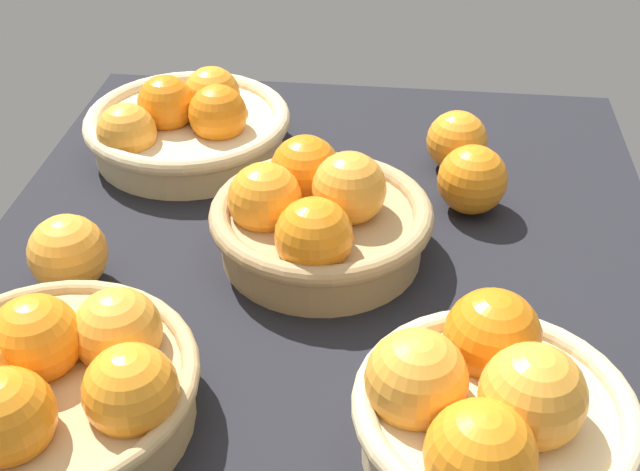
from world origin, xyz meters
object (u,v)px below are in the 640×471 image
(basket_near_left, at_px, (488,411))
(loose_orange_side_gap, at_px, (68,253))
(loose_orange_front_gap, at_px, (457,141))
(loose_orange_back_gap, at_px, (472,180))
(basket_far_left, at_px, (51,386))
(basket_far_right, at_px, (187,125))
(basket_center, at_px, (316,217))

(basket_near_left, bearing_deg, loose_orange_side_gap, 66.60)
(loose_orange_front_gap, distance_m, loose_orange_back_gap, 0.09)
(basket_far_left, distance_m, loose_orange_front_gap, 0.55)
(basket_near_left, xyz_separation_m, loose_orange_back_gap, (0.35, -0.00, -0.01))
(basket_far_right, bearing_deg, loose_orange_side_gap, 169.47)
(basket_far_left, distance_m, basket_far_right, 0.45)
(loose_orange_front_gap, bearing_deg, basket_far_right, 90.08)
(loose_orange_back_gap, bearing_deg, basket_far_right, 75.39)
(basket_center, bearing_deg, loose_orange_back_gap, -57.77)
(basket_center, relative_size, loose_orange_side_gap, 2.96)
(basket_far_left, bearing_deg, basket_near_left, -88.82)
(basket_far_left, height_order, loose_orange_front_gap, basket_far_left)
(basket_near_left, height_order, basket_center, basket_near_left)
(basket_near_left, bearing_deg, loose_orange_back_gap, -0.36)
(basket_far_left, xyz_separation_m, basket_center, (0.26, -0.18, 0.00))
(basket_near_left, height_order, loose_orange_side_gap, basket_near_left)
(loose_orange_front_gap, bearing_deg, basket_near_left, -178.36)
(basket_center, relative_size, loose_orange_front_gap, 3.13)
(loose_orange_front_gap, xyz_separation_m, loose_orange_back_gap, (-0.09, -0.01, 0.00))
(loose_orange_back_gap, xyz_separation_m, loose_orange_side_gap, (-0.18, 0.39, -0.00))
(loose_orange_front_gap, bearing_deg, basket_center, 142.60)
(basket_far_right, xyz_separation_m, loose_orange_side_gap, (-0.27, 0.05, -0.00))
(basket_far_left, relative_size, basket_far_right, 0.96)
(basket_near_left, distance_m, loose_orange_side_gap, 0.43)
(basket_far_right, bearing_deg, basket_center, -136.45)
(basket_center, height_order, loose_orange_front_gap, basket_center)
(basket_far_left, relative_size, basket_center, 1.06)
(basket_near_left, bearing_deg, basket_far_left, 91.18)
(basket_near_left, bearing_deg, loose_orange_front_gap, 1.64)
(basket_far_right, relative_size, basket_center, 1.11)
(basket_far_left, relative_size, loose_orange_front_gap, 3.33)
(basket_near_left, height_order, loose_orange_front_gap, basket_near_left)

